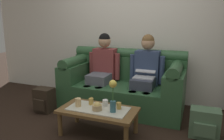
{
  "coord_description": "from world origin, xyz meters",
  "views": [
    {
      "loc": [
        1.12,
        -2.21,
        1.45
      ],
      "look_at": [
        -0.07,
        0.85,
        0.7
      ],
      "focal_mm": 35.91,
      "sensor_mm": 36.0,
      "label": 1
    }
  ],
  "objects_px": {
    "person_left": "(103,67)",
    "cup_near_right": "(78,102)",
    "cup_far_center": "(119,106)",
    "flower_vase": "(113,95)",
    "snack_bowl": "(97,107)",
    "backpack_right": "(204,123)",
    "coffee_table": "(98,112)",
    "backpack_left": "(44,100)",
    "cup_far_left": "(105,103)",
    "person_right": "(146,71)",
    "cup_near_left": "(91,101)",
    "couch": "(123,85)"
  },
  "relations": [
    {
      "from": "coffee_table",
      "to": "cup_near_left",
      "type": "height_order",
      "value": "cup_near_left"
    },
    {
      "from": "person_left",
      "to": "backpack_right",
      "type": "distance_m",
      "value": 1.79
    },
    {
      "from": "cup_near_left",
      "to": "backpack_right",
      "type": "distance_m",
      "value": 1.46
    },
    {
      "from": "flower_vase",
      "to": "snack_bowl",
      "type": "height_order",
      "value": "flower_vase"
    },
    {
      "from": "person_right",
      "to": "coffee_table",
      "type": "distance_m",
      "value": 1.11
    },
    {
      "from": "backpack_right",
      "to": "cup_near_right",
      "type": "bearing_deg",
      "value": -163.48
    },
    {
      "from": "cup_far_center",
      "to": "cup_far_left",
      "type": "bearing_deg",
      "value": 172.3
    },
    {
      "from": "flower_vase",
      "to": "snack_bowl",
      "type": "bearing_deg",
      "value": -175.19
    },
    {
      "from": "cup_far_center",
      "to": "coffee_table",
      "type": "bearing_deg",
      "value": -162.35
    },
    {
      "from": "person_right",
      "to": "flower_vase",
      "type": "xyz_separation_m",
      "value": [
        -0.16,
        -1.02,
        -0.09
      ]
    },
    {
      "from": "couch",
      "to": "cup_near_left",
      "type": "xyz_separation_m",
      "value": [
        -0.14,
        -0.9,
        0.02
      ]
    },
    {
      "from": "coffee_table",
      "to": "cup_far_center",
      "type": "distance_m",
      "value": 0.28
    },
    {
      "from": "backpack_left",
      "to": "person_right",
      "type": "bearing_deg",
      "value": 23.14
    },
    {
      "from": "cup_far_center",
      "to": "snack_bowl",
      "type": "bearing_deg",
      "value": -150.09
    },
    {
      "from": "flower_vase",
      "to": "backpack_left",
      "type": "bearing_deg",
      "value": 163.67
    },
    {
      "from": "cup_near_right",
      "to": "cup_far_center",
      "type": "distance_m",
      "value": 0.53
    },
    {
      "from": "backpack_left",
      "to": "backpack_right",
      "type": "bearing_deg",
      "value": 1.62
    },
    {
      "from": "person_left",
      "to": "cup_near_right",
      "type": "height_order",
      "value": "person_left"
    },
    {
      "from": "person_left",
      "to": "coffee_table",
      "type": "distance_m",
      "value": 1.11
    },
    {
      "from": "snack_bowl",
      "to": "backpack_left",
      "type": "xyz_separation_m",
      "value": [
        -1.13,
        0.41,
        -0.21
      ]
    },
    {
      "from": "couch",
      "to": "backpack_right",
      "type": "height_order",
      "value": "couch"
    },
    {
      "from": "coffee_table",
      "to": "cup_far_left",
      "type": "relative_size",
      "value": 12.16
    },
    {
      "from": "person_left",
      "to": "cup_far_center",
      "type": "relative_size",
      "value": 15.02
    },
    {
      "from": "cup_near_left",
      "to": "snack_bowl",
      "type": "bearing_deg",
      "value": -42.59
    },
    {
      "from": "cup_far_left",
      "to": "backpack_right",
      "type": "xyz_separation_m",
      "value": [
        1.21,
        0.31,
        -0.21
      ]
    },
    {
      "from": "cup_far_center",
      "to": "backpack_right",
      "type": "distance_m",
      "value": 1.09
    },
    {
      "from": "flower_vase",
      "to": "cup_far_center",
      "type": "distance_m",
      "value": 0.21
    },
    {
      "from": "couch",
      "to": "person_right",
      "type": "xyz_separation_m",
      "value": [
        0.37,
        -0.0,
        0.28
      ]
    },
    {
      "from": "flower_vase",
      "to": "cup_far_center",
      "type": "height_order",
      "value": "flower_vase"
    },
    {
      "from": "backpack_right",
      "to": "person_right",
      "type": "bearing_deg",
      "value": 147.51
    },
    {
      "from": "flower_vase",
      "to": "cup_near_right",
      "type": "xyz_separation_m",
      "value": [
        -0.48,
        0.0,
        -0.16
      ]
    },
    {
      "from": "person_right",
      "to": "cup_near_left",
      "type": "height_order",
      "value": "person_right"
    },
    {
      "from": "cup_near_right",
      "to": "backpack_left",
      "type": "relative_size",
      "value": 0.28
    },
    {
      "from": "snack_bowl",
      "to": "backpack_right",
      "type": "height_order",
      "value": "snack_bowl"
    },
    {
      "from": "snack_bowl",
      "to": "backpack_right",
      "type": "xyz_separation_m",
      "value": [
        1.25,
        0.47,
        -0.22
      ]
    },
    {
      "from": "person_right",
      "to": "cup_near_right",
      "type": "height_order",
      "value": "person_right"
    },
    {
      "from": "flower_vase",
      "to": "couch",
      "type": "bearing_deg",
      "value": 101.81
    },
    {
      "from": "person_left",
      "to": "cup_far_left",
      "type": "height_order",
      "value": "person_left"
    },
    {
      "from": "couch",
      "to": "backpack_left",
      "type": "bearing_deg",
      "value": -150.27
    },
    {
      "from": "cup_near_right",
      "to": "cup_far_left",
      "type": "relative_size",
      "value": 1.33
    },
    {
      "from": "person_left",
      "to": "cup_far_left",
      "type": "distance_m",
      "value": 1.01
    },
    {
      "from": "couch",
      "to": "coffee_table",
      "type": "distance_m",
      "value": 0.99
    },
    {
      "from": "flower_vase",
      "to": "cup_near_left",
      "type": "relative_size",
      "value": 4.76
    },
    {
      "from": "person_right",
      "to": "backpack_left",
      "type": "xyz_separation_m",
      "value": [
        -1.48,
        -0.63,
        -0.47
      ]
    },
    {
      "from": "cup_near_right",
      "to": "cup_far_center",
      "type": "bearing_deg",
      "value": 12.6
    },
    {
      "from": "cup_far_center",
      "to": "backpack_left",
      "type": "height_order",
      "value": "cup_far_center"
    },
    {
      "from": "person_right",
      "to": "backpack_right",
      "type": "relative_size",
      "value": 3.31
    },
    {
      "from": "cup_far_center",
      "to": "backpack_right",
      "type": "xyz_separation_m",
      "value": [
        1.01,
        0.34,
        -0.21
      ]
    },
    {
      "from": "person_left",
      "to": "cup_near_right",
      "type": "relative_size",
      "value": 11.44
    },
    {
      "from": "cup_near_left",
      "to": "coffee_table",
      "type": "bearing_deg",
      "value": -30.92
    }
  ]
}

